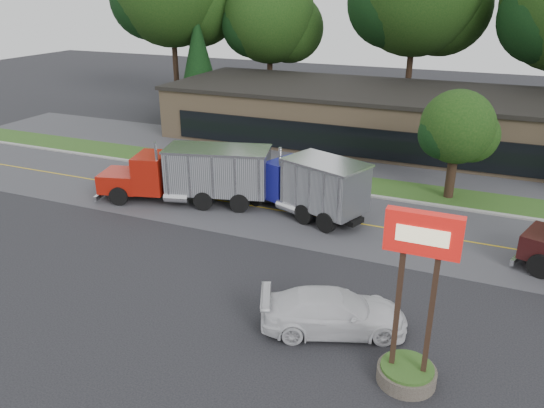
{
  "coord_description": "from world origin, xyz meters",
  "views": [
    {
      "loc": [
        11.88,
        -16.83,
        11.84
      ],
      "look_at": [
        2.28,
        5.71,
        1.8
      ],
      "focal_mm": 35.0,
      "sensor_mm": 36.0,
      "label": 1
    }
  ],
  "objects_px": {
    "dump_truck_red": "(195,173)",
    "dump_truck_blue": "(310,185)",
    "rally_car": "(334,312)",
    "bilo_sign": "(412,329)"
  },
  "relations": [
    {
      "from": "dump_truck_blue",
      "to": "rally_car",
      "type": "distance_m",
      "value": 10.8
    },
    {
      "from": "bilo_sign",
      "to": "rally_car",
      "type": "distance_m",
      "value": 3.7
    },
    {
      "from": "bilo_sign",
      "to": "rally_car",
      "type": "xyz_separation_m",
      "value": [
        -3.0,
        1.77,
        -1.24
      ]
    },
    {
      "from": "bilo_sign",
      "to": "dump_truck_red",
      "type": "bearing_deg",
      "value": 142.76
    },
    {
      "from": "dump_truck_blue",
      "to": "rally_car",
      "type": "xyz_separation_m",
      "value": [
        4.37,
        -9.83,
        -1.02
      ]
    },
    {
      "from": "dump_truck_blue",
      "to": "rally_car",
      "type": "height_order",
      "value": "dump_truck_blue"
    },
    {
      "from": "bilo_sign",
      "to": "rally_car",
      "type": "height_order",
      "value": "bilo_sign"
    },
    {
      "from": "dump_truck_blue",
      "to": "rally_car",
      "type": "relative_size",
      "value": 1.43
    },
    {
      "from": "dump_truck_red",
      "to": "dump_truck_blue",
      "type": "distance_m",
      "value": 6.89
    },
    {
      "from": "bilo_sign",
      "to": "dump_truck_red",
      "type": "relative_size",
      "value": 0.57
    }
  ]
}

